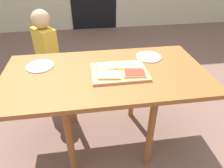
{
  "coord_description": "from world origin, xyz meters",
  "views": [
    {
      "loc": [
        -0.14,
        -1.23,
        1.42
      ],
      "look_at": [
        0.05,
        0.0,
        0.59
      ],
      "focal_mm": 32.75,
      "sensor_mm": 36.0,
      "label": 1
    }
  ],
  "objects_px": {
    "cutting_board": "(119,72)",
    "dining_table": "(106,81)",
    "pizza_slice_far_right": "(130,65)",
    "pizza_slice_near_left": "(109,75)",
    "child_left": "(47,52)",
    "plate_white_left": "(40,66)",
    "plate_white_right": "(149,57)",
    "pizza_slice_near_right": "(135,73)",
    "pizza_slice_far_left": "(107,66)"
  },
  "relations": [
    {
      "from": "cutting_board",
      "to": "dining_table",
      "type": "bearing_deg",
      "value": 167.23
    },
    {
      "from": "dining_table",
      "to": "pizza_slice_far_right",
      "type": "height_order",
      "value": "pizza_slice_far_right"
    },
    {
      "from": "pizza_slice_near_left",
      "to": "child_left",
      "type": "xyz_separation_m",
      "value": [
        -0.52,
        0.78,
        -0.16
      ]
    },
    {
      "from": "pizza_slice_near_left",
      "to": "child_left",
      "type": "relative_size",
      "value": 0.17
    },
    {
      "from": "plate_white_left",
      "to": "plate_white_right",
      "type": "bearing_deg",
      "value": 2.04
    },
    {
      "from": "pizza_slice_near_right",
      "to": "pizza_slice_far_right",
      "type": "relative_size",
      "value": 0.98
    },
    {
      "from": "pizza_slice_far_right",
      "to": "child_left",
      "type": "distance_m",
      "value": 0.96
    },
    {
      "from": "pizza_slice_near_left",
      "to": "pizza_slice_far_left",
      "type": "bearing_deg",
      "value": 90.18
    },
    {
      "from": "pizza_slice_near_left",
      "to": "plate_white_right",
      "type": "distance_m",
      "value": 0.44
    },
    {
      "from": "pizza_slice_far_left",
      "to": "pizza_slice_near_right",
      "type": "distance_m",
      "value": 0.21
    },
    {
      "from": "pizza_slice_near_left",
      "to": "pizza_slice_far_left",
      "type": "height_order",
      "value": "same"
    },
    {
      "from": "pizza_slice_far_left",
      "to": "child_left",
      "type": "distance_m",
      "value": 0.85
    },
    {
      "from": "cutting_board",
      "to": "pizza_slice_near_right",
      "type": "height_order",
      "value": "pizza_slice_near_right"
    },
    {
      "from": "pizza_slice_far_left",
      "to": "child_left",
      "type": "relative_size",
      "value": 0.16
    },
    {
      "from": "dining_table",
      "to": "plate_white_left",
      "type": "distance_m",
      "value": 0.5
    },
    {
      "from": "pizza_slice_far_right",
      "to": "child_left",
      "type": "height_order",
      "value": "child_left"
    },
    {
      "from": "pizza_slice_far_right",
      "to": "child_left",
      "type": "bearing_deg",
      "value": 135.79
    },
    {
      "from": "pizza_slice_near_left",
      "to": "pizza_slice_far_right",
      "type": "distance_m",
      "value": 0.2
    },
    {
      "from": "pizza_slice_near_left",
      "to": "plate_white_left",
      "type": "height_order",
      "value": "pizza_slice_near_left"
    },
    {
      "from": "pizza_slice_far_left",
      "to": "plate_white_right",
      "type": "relative_size",
      "value": 0.8
    },
    {
      "from": "pizza_slice_far_right",
      "to": "cutting_board",
      "type": "bearing_deg",
      "value": -146.98
    },
    {
      "from": "cutting_board",
      "to": "plate_white_left",
      "type": "relative_size",
      "value": 1.95
    },
    {
      "from": "pizza_slice_near_right",
      "to": "plate_white_right",
      "type": "distance_m",
      "value": 0.32
    },
    {
      "from": "cutting_board",
      "to": "pizza_slice_near_right",
      "type": "xyz_separation_m",
      "value": [
        0.1,
        -0.06,
        0.02
      ]
    },
    {
      "from": "cutting_board",
      "to": "child_left",
      "type": "distance_m",
      "value": 0.94
    },
    {
      "from": "pizza_slice_near_left",
      "to": "pizza_slice_far_left",
      "type": "distance_m",
      "value": 0.12
    },
    {
      "from": "dining_table",
      "to": "child_left",
      "type": "distance_m",
      "value": 0.86
    },
    {
      "from": "pizza_slice_near_right",
      "to": "pizza_slice_far_right",
      "type": "xyz_separation_m",
      "value": [
        -0.01,
        0.12,
        0.0
      ]
    },
    {
      "from": "cutting_board",
      "to": "pizza_slice_far_right",
      "type": "bearing_deg",
      "value": 33.02
    },
    {
      "from": "pizza_slice_near_right",
      "to": "child_left",
      "type": "distance_m",
      "value": 1.05
    },
    {
      "from": "plate_white_right",
      "to": "cutting_board",
      "type": "bearing_deg",
      "value": -143.47
    },
    {
      "from": "plate_white_right",
      "to": "plate_white_left",
      "type": "bearing_deg",
      "value": -177.96
    },
    {
      "from": "dining_table",
      "to": "plate_white_right",
      "type": "bearing_deg",
      "value": 26.26
    },
    {
      "from": "cutting_board",
      "to": "child_left",
      "type": "relative_size",
      "value": 0.4
    },
    {
      "from": "pizza_slice_near_right",
      "to": "plate_white_right",
      "type": "bearing_deg",
      "value": 55.62
    },
    {
      "from": "pizza_slice_near_left",
      "to": "pizza_slice_near_right",
      "type": "distance_m",
      "value": 0.17
    },
    {
      "from": "plate_white_right",
      "to": "pizza_slice_far_right",
      "type": "bearing_deg",
      "value": -141.98
    },
    {
      "from": "plate_white_left",
      "to": "child_left",
      "type": "xyz_separation_m",
      "value": [
        -0.03,
        0.54,
        -0.14
      ]
    },
    {
      "from": "pizza_slice_near_left",
      "to": "pizza_slice_near_right",
      "type": "height_order",
      "value": "same"
    },
    {
      "from": "child_left",
      "to": "cutting_board",
      "type": "bearing_deg",
      "value": -50.35
    },
    {
      "from": "cutting_board",
      "to": "pizza_slice_far_left",
      "type": "relative_size",
      "value": 2.43
    },
    {
      "from": "pizza_slice_near_left",
      "to": "pizza_slice_far_left",
      "type": "xyz_separation_m",
      "value": [
        -0.0,
        0.12,
        0.0
      ]
    },
    {
      "from": "child_left",
      "to": "plate_white_right",
      "type": "bearing_deg",
      "value": -30.58
    },
    {
      "from": "cutting_board",
      "to": "plate_white_right",
      "type": "height_order",
      "value": "cutting_board"
    },
    {
      "from": "pizza_slice_near_left",
      "to": "plate_white_right",
      "type": "height_order",
      "value": "pizza_slice_near_left"
    },
    {
      "from": "cutting_board",
      "to": "pizza_slice_far_left",
      "type": "xyz_separation_m",
      "value": [
        -0.08,
        0.06,
        0.02
      ]
    },
    {
      "from": "pizza_slice_far_right",
      "to": "child_left",
      "type": "relative_size",
      "value": 0.17
    },
    {
      "from": "pizza_slice_far_left",
      "to": "plate_white_left",
      "type": "height_order",
      "value": "pizza_slice_far_left"
    },
    {
      "from": "dining_table",
      "to": "cutting_board",
      "type": "relative_size",
      "value": 3.7
    },
    {
      "from": "pizza_slice_near_left",
      "to": "plate_white_right",
      "type": "xyz_separation_m",
      "value": [
        0.36,
        0.26,
        -0.02
      ]
    }
  ]
}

